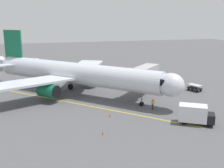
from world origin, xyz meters
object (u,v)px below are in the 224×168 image
at_px(jet_bridge, 141,76).
at_px(safety_cone_wing_port, 188,86).
at_px(airplane, 73,73).
at_px(box_truck_near_nose, 196,114).
at_px(safety_cone_nose_right, 110,115).
at_px(baggage_cart_portside, 195,88).
at_px(safety_cone_nose_left, 103,133).
at_px(ground_crew_marshaller, 153,104).
at_px(box_truck_starboard_side, 110,73).

relative_size(jet_bridge, safety_cone_wing_port, 17.36).
bearing_deg(airplane, box_truck_near_nose, 125.93).
bearing_deg(safety_cone_nose_right, baggage_cart_portside, -155.23).
relative_size(baggage_cart_portside, safety_cone_nose_left, 5.33).
xyz_separation_m(ground_crew_marshaller, safety_cone_nose_right, (7.27, 1.34, -0.61)).
height_order(airplane, safety_cone_nose_right, airplane).
bearing_deg(airplane, box_truck_starboard_side, -132.37).
height_order(baggage_cart_portside, box_truck_starboard_side, box_truck_starboard_side).
bearing_deg(jet_bridge, box_truck_starboard_side, -84.74).
height_order(airplane, box_truck_starboard_side, airplane).
xyz_separation_m(airplane, box_truck_starboard_side, (-10.30, -11.29, -2.62)).
relative_size(box_truck_near_nose, safety_cone_wing_port, 8.97).
bearing_deg(ground_crew_marshaller, safety_cone_nose_right, 10.47).
relative_size(ground_crew_marshaller, box_truck_near_nose, 0.35).
bearing_deg(jet_bridge, airplane, -20.13).
relative_size(ground_crew_marshaller, box_truck_starboard_side, 0.37).
relative_size(jet_bridge, box_truck_starboard_side, 2.05).
bearing_deg(baggage_cart_portside, safety_cone_wing_port, -97.97).
relative_size(ground_crew_marshaller, safety_cone_wing_port, 3.11).
distance_m(baggage_cart_portside, safety_cone_nose_right, 21.66).
bearing_deg(box_truck_starboard_side, airplane, 47.63).
xyz_separation_m(box_truck_near_nose, safety_cone_nose_left, (12.76, -0.09, -1.11)).
relative_size(baggage_cart_portside, safety_cone_nose_right, 5.33).
distance_m(airplane, box_truck_near_nose, 23.51).
height_order(safety_cone_nose_left, safety_cone_wing_port, same).
bearing_deg(safety_cone_wing_port, box_truck_near_nose, 61.05).
bearing_deg(safety_cone_wing_port, jet_bridge, 14.38).
relative_size(jet_bridge, safety_cone_nose_left, 17.36).
xyz_separation_m(jet_bridge, box_truck_starboard_side, (1.43, -15.59, -2.38)).
xyz_separation_m(ground_crew_marshaller, safety_cone_wing_port, (-12.79, -10.57, -0.61)).
xyz_separation_m(airplane, safety_cone_nose_right, (-3.40, 13.20, -3.73)).
height_order(box_truck_near_nose, safety_cone_wing_port, box_truck_near_nose).
xyz_separation_m(airplane, box_truck_near_nose, (-13.71, 18.92, -2.62)).
distance_m(box_truck_near_nose, safety_cone_wing_port, 20.18).
bearing_deg(baggage_cart_portside, box_truck_near_nose, 57.69).
height_order(jet_bridge, safety_cone_nose_left, jet_bridge).
bearing_deg(ground_crew_marshaller, box_truck_starboard_side, -89.06).
relative_size(airplane, box_truck_starboard_side, 7.13).
bearing_deg(box_truck_near_nose, airplane, -54.07).
bearing_deg(safety_cone_nose_left, safety_cone_wing_port, -142.07).
height_order(box_truck_starboard_side, safety_cone_nose_right, box_truck_starboard_side).
distance_m(airplane, baggage_cart_portside, 23.67).
xyz_separation_m(box_truck_near_nose, baggage_cart_portside, (-9.35, -14.79, -0.73)).
bearing_deg(box_truck_starboard_side, baggage_cart_portside, 129.64).
bearing_deg(safety_cone_wing_port, safety_cone_nose_right, 30.70).
distance_m(jet_bridge, safety_cone_wing_port, 12.60).
relative_size(safety_cone_nose_right, safety_cone_wing_port, 1.00).
bearing_deg(box_truck_starboard_side, safety_cone_nose_right, 74.28).
height_order(airplane, ground_crew_marshaller, airplane).
xyz_separation_m(baggage_cart_portside, safety_cone_wing_port, (-0.40, -2.84, -0.38)).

